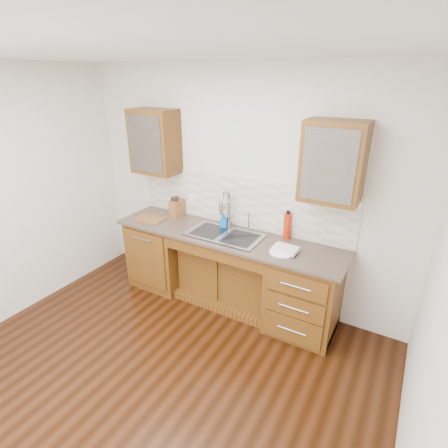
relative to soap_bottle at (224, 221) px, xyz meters
The scene contains 25 objects.
ground 1.91m from the soap_bottle, 85.95° to the right, with size 4.00×3.50×0.10m, color #361809.
ceiling 2.37m from the soap_bottle, 85.95° to the right, with size 4.00×3.50×0.10m, color white.
wall_back 0.43m from the soap_bottle, 61.34° to the left, with size 4.00×0.10×2.70m, color silver.
base_cabinet_left 1.02m from the soap_bottle, 169.61° to the right, with size 0.70×0.62×0.88m, color #593014.
base_cabinet_center 0.66m from the soap_bottle, 29.33° to the right, with size 1.20×0.44×0.70m, color #593014.
base_cabinet_right 1.21m from the soap_bottle, ahead, with size 0.70×0.62×0.88m, color #593014.
countertop 0.23m from the soap_bottle, 56.16° to the right, with size 2.70×0.65×0.03m, color #84705B.
backsplash 0.28m from the soap_bottle, 52.20° to the left, with size 2.70×0.02×0.59m, color beige.
sink 0.27m from the soap_bottle, 58.38° to the right, with size 0.84×0.46×0.19m, color #9E9EA5.
faucet 0.13m from the soap_bottle, 47.33° to the left, with size 0.04×0.04×0.40m, color #999993.
filter_tap 0.30m from the soap_bottle, 10.93° to the left, with size 0.02×0.02×0.24m, color #999993.
upper_cabinet_left 1.25m from the soap_bottle, behind, with size 0.55×0.34×0.75m, color #593014.
upper_cabinet_right 1.43m from the soap_bottle, ahead, with size 0.55×0.34×0.75m, color #593014.
outlet_left 0.57m from the soap_bottle, 166.14° to the left, with size 0.08×0.01×0.12m, color white.
outlet_right 0.78m from the soap_bottle, ahead, with size 0.08×0.01×0.12m, color white.
soap_bottle is the anchor object (origin of this frame).
water_bottle 0.75m from the soap_bottle, ahead, with size 0.08×0.08×0.29m, color #B3240A.
plate 0.86m from the soap_bottle, 17.47° to the right, with size 0.25×0.25×0.01m, color white.
dish_towel 0.88m from the soap_bottle, 14.94° to the right, with size 0.25×0.18×0.04m, color silver.
knife_block 0.70m from the soap_bottle, behind, with size 0.11×0.19×0.21m, color olive.
cutting_board 0.95m from the soap_bottle, 165.24° to the right, with size 0.36×0.25×0.02m, color olive.
cup_left_a 1.25m from the soap_bottle, behind, with size 0.13×0.13×0.10m, color white.
cup_left_b 1.10m from the soap_bottle, behind, with size 0.10×0.10×0.09m, color white.
cup_right_a 1.35m from the soap_bottle, ahead, with size 0.13×0.13×0.10m, color white.
cup_right_b 1.45m from the soap_bottle, ahead, with size 0.09×0.09×0.08m, color silver.
Camera 1 is at (1.75, -1.66, 2.57)m, focal length 28.00 mm.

